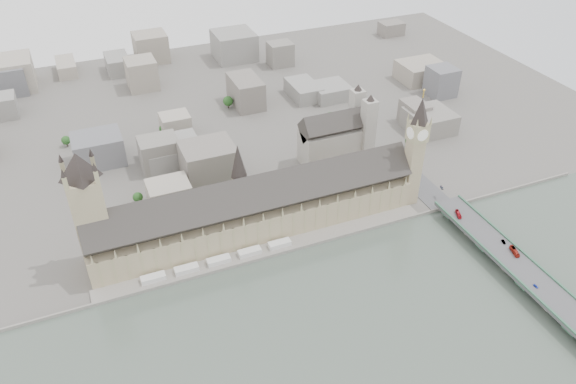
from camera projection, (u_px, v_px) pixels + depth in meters
name	position (u px, v px, depth m)	size (l,w,h in m)	color
ground	(265.00, 246.00, 447.11)	(900.00, 900.00, 0.00)	#595651
embankment_wall	(271.00, 256.00, 434.94)	(600.00, 1.50, 3.00)	gray
river_terrace	(268.00, 250.00, 440.88)	(270.00, 15.00, 2.00)	gray
terrace_tents	(219.00, 260.00, 426.98)	(118.00, 7.00, 4.00)	silver
palace_of_westminster	(255.00, 209.00, 448.83)	(265.00, 40.73, 55.44)	gray
elizabeth_tower	(416.00, 144.00, 462.84)	(17.00, 17.00, 107.50)	gray
victoria_tower	(89.00, 207.00, 396.53)	(30.00, 30.00, 100.00)	gray
central_tower	(239.00, 171.00, 430.08)	(13.00, 13.00, 48.00)	#998F69
westminster_bridge	(503.00, 256.00, 429.03)	(25.00, 325.00, 10.25)	#474749
bridge_parapets	(547.00, 290.00, 392.21)	(25.00, 235.00, 1.15)	#36634A
westminster_abbey	(337.00, 137.00, 538.97)	(68.00, 36.00, 64.00)	gray
city_skyline_inland	(186.00, 99.00, 620.71)	(720.00, 360.00, 38.00)	gray
park_trees	(229.00, 200.00, 484.84)	(110.00, 30.00, 15.00)	#234C1B
red_bus_north	(458.00, 214.00, 461.43)	(2.50, 10.71, 2.98)	#AA131D
red_bus_south	(515.00, 251.00, 423.50)	(2.84, 12.13, 3.38)	#A22014
car_blue	(536.00, 286.00, 394.89)	(1.57, 3.89, 1.33)	#1A30AE
car_silver	(503.00, 242.00, 433.94)	(1.70, 4.89, 1.61)	gray
car_approach	(442.00, 188.00, 493.81)	(2.21, 5.42, 1.57)	gray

